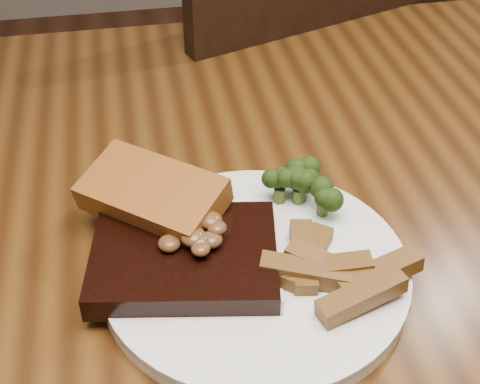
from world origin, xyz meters
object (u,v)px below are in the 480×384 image
object	(u,v)px
steak	(184,257)
garlic_bread	(155,212)
dining_table	(258,293)
plate	(255,271)
potato_wedges	(345,261)
chair_far	(275,117)

from	to	relation	value
steak	garlic_bread	xyz separation A→B (m)	(-0.02, 0.06, 0.00)
garlic_bread	dining_table	bearing A→B (deg)	36.50
dining_table	plate	size ratio (longest dim) A/B	6.18
garlic_bread	potato_wedges	world-z (taller)	garlic_bread
dining_table	garlic_bread	world-z (taller)	garlic_bread
chair_far	steak	xyz separation A→B (m)	(-0.22, -0.59, 0.25)
dining_table	potato_wedges	world-z (taller)	potato_wedges
dining_table	garlic_bread	xyz separation A→B (m)	(-0.09, 0.01, 0.12)
chair_far	plate	bearing A→B (deg)	55.17
potato_wedges	plate	bearing A→B (deg)	165.00
steak	potato_wedges	world-z (taller)	potato_wedges
steak	chair_far	bearing A→B (deg)	78.97
steak	plate	bearing A→B (deg)	-0.25
dining_table	steak	distance (m)	0.15
chair_far	plate	distance (m)	0.66
plate	potato_wedges	size ratio (longest dim) A/B	2.72
plate	garlic_bread	size ratio (longest dim) A/B	2.10
garlic_bread	potato_wedges	xyz separation A→B (m)	(0.15, -0.09, -0.00)
plate	dining_table	bearing A→B (deg)	75.03
dining_table	potato_wedges	bearing A→B (deg)	-57.33
steak	potato_wedges	bearing A→B (deg)	-3.08
dining_table	steak	size ratio (longest dim) A/B	10.50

